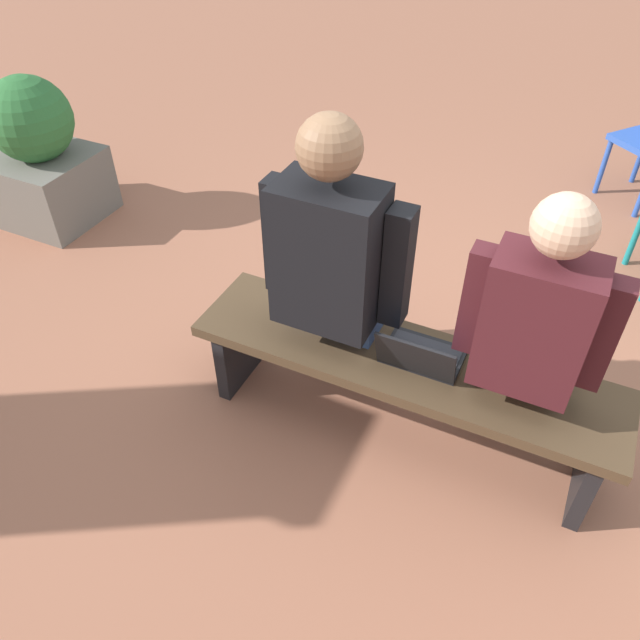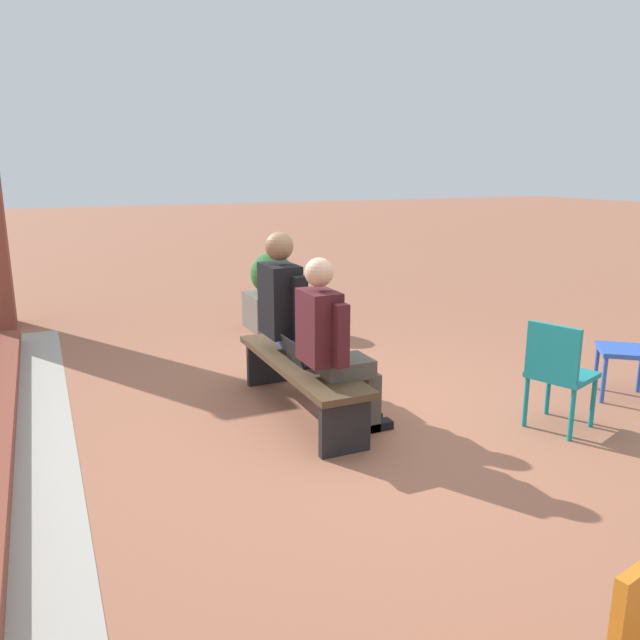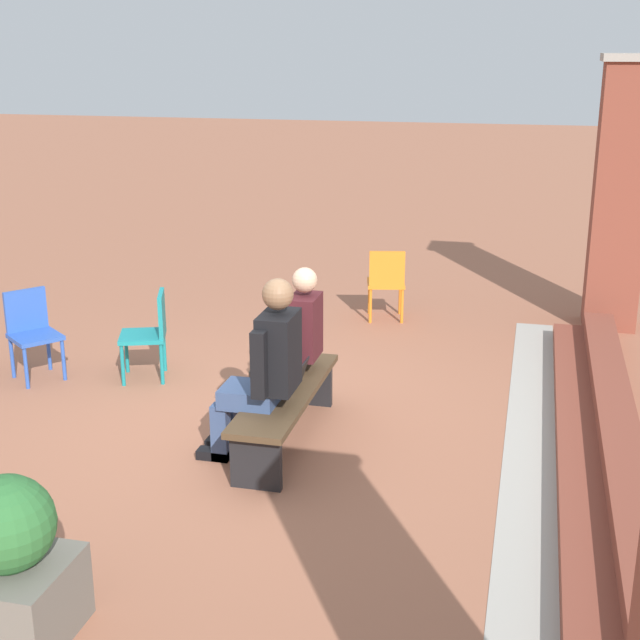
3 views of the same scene
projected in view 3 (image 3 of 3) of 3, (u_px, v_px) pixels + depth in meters
ground_plane at (256, 424)px, 7.48m from camera, size 60.00×60.00×0.00m
concrete_strip at (529, 467)px, 6.72m from camera, size 7.33×0.40×0.01m
brick_steps at (606, 460)px, 6.56m from camera, size 6.53×0.60×0.30m
brick_pillar_left_of_steps at (620, 194)px, 9.66m from camera, size 0.64×0.64×2.96m
bench at (286, 401)px, 7.04m from camera, size 1.80×0.44×0.45m
person_student at (293, 340)px, 7.37m from camera, size 0.53×0.68×1.33m
person_adult at (264, 366)px, 6.63m from camera, size 0.60×0.76×1.44m
laptop at (290, 381)px, 7.06m from camera, size 0.32×0.29×0.21m
plastic_chair_near_bench_left at (151, 330)px, 8.37m from camera, size 0.54×0.54×0.84m
plastic_chair_foreground at (32, 329)px, 8.40m from camera, size 0.59×0.59×0.84m
plastic_chair_near_bench_right at (386, 280)px, 10.14m from camera, size 0.50×0.50×0.84m
planter at (11, 565)px, 4.68m from camera, size 0.60×0.60×0.94m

